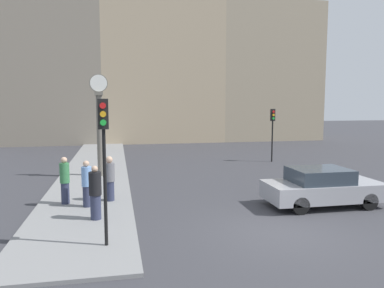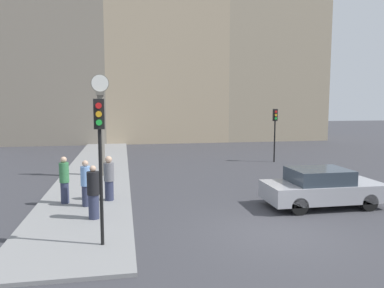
% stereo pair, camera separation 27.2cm
% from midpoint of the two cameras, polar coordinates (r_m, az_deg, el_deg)
% --- Properties ---
extents(ground_plane, '(120.00, 120.00, 0.00)m').
position_cam_midpoint_polar(ground_plane, '(11.46, 12.65, -13.13)').
color(ground_plane, '#38383D').
extents(sidewalk_corner, '(3.40, 26.19, 0.10)m').
position_cam_midpoint_polar(sidewalk_corner, '(21.31, -14.85, -3.96)').
color(sidewalk_corner, gray).
rests_on(sidewalk_corner, ground_plane).
extents(building_row, '(31.37, 5.00, 19.33)m').
position_cam_midpoint_polar(building_row, '(36.92, -6.42, 13.46)').
color(building_row, gray).
rests_on(building_row, ground_plane).
extents(sedan_car, '(4.24, 1.84, 1.41)m').
position_cam_midpoint_polar(sedan_car, '(14.55, 18.69, -6.23)').
color(sedan_car, '#9E9EA3').
rests_on(sedan_car, ground_plane).
extents(traffic_light_near, '(0.26, 0.24, 3.78)m').
position_cam_midpoint_polar(traffic_light_near, '(9.71, -14.07, 0.35)').
color(traffic_light_near, black).
rests_on(traffic_light_near, sidewalk_corner).
extents(traffic_light_far, '(0.26, 0.24, 3.38)m').
position_cam_midpoint_polar(traffic_light_far, '(24.29, 11.87, 3.03)').
color(traffic_light_far, black).
rests_on(traffic_light_far, ground_plane).
extents(street_clock, '(0.89, 0.40, 5.08)m').
position_cam_midpoint_polar(street_clock, '(19.32, -14.28, 2.71)').
color(street_clock, '#666056').
rests_on(street_clock, sidewalk_corner).
extents(pedestrian_green_hoodie, '(0.34, 0.34, 1.73)m').
position_cam_midpoint_polar(pedestrian_green_hoodie, '(14.48, -19.33, -5.25)').
color(pedestrian_green_hoodie, '#2D334C').
rests_on(pedestrian_green_hoodie, sidewalk_corner).
extents(pedestrian_black_jacket, '(0.39, 0.39, 1.72)m').
position_cam_midpoint_polar(pedestrian_black_jacket, '(12.32, -15.14, -7.20)').
color(pedestrian_black_jacket, '#2D334C').
rests_on(pedestrian_black_jacket, sidewalk_corner).
extents(pedestrian_blue_stripe, '(0.35, 0.35, 1.66)m').
position_cam_midpoint_polar(pedestrian_blue_stripe, '(13.85, -16.30, -5.84)').
color(pedestrian_blue_stripe, '#2D334C').
rests_on(pedestrian_blue_stripe, sidewalk_corner).
extents(pedestrian_grey_jacket, '(0.39, 0.39, 1.69)m').
position_cam_midpoint_polar(pedestrian_grey_jacket, '(14.47, -12.98, -5.16)').
color(pedestrian_grey_jacket, '#2D334C').
rests_on(pedestrian_grey_jacket, sidewalk_corner).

